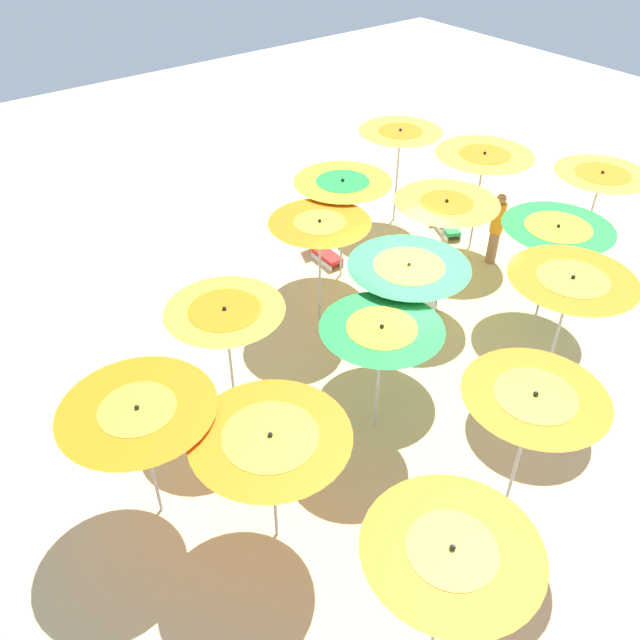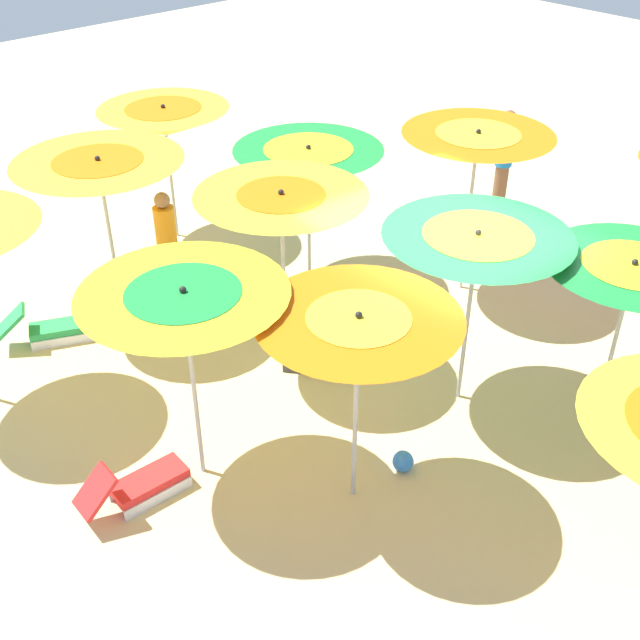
% 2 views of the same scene
% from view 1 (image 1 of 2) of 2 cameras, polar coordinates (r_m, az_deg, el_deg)
% --- Properties ---
extents(ground, '(39.39, 39.39, 0.04)m').
position_cam_1_polar(ground, '(12.86, 7.65, -3.28)').
color(ground, beige).
extents(beach_umbrella_0, '(2.01, 2.01, 2.23)m').
position_cam_1_polar(beach_umbrella_0, '(7.61, 11.40, -19.78)').
color(beach_umbrella_0, '#B2B2B7').
rests_on(beach_umbrella_0, ground).
extents(beach_umbrella_1, '(1.92, 1.92, 2.53)m').
position_cam_1_polar(beach_umbrella_1, '(8.97, 18.22, -7.07)').
color(beach_umbrella_1, '#B2B2B7').
rests_on(beach_umbrella_1, ground).
extents(beach_umbrella_2, '(2.10, 2.10, 2.51)m').
position_cam_1_polar(beach_umbrella_2, '(11.40, 21.16, 2.70)').
color(beach_umbrella_2, '#B2B2B7').
rests_on(beach_umbrella_2, ground).
extents(beach_umbrella_3, '(2.16, 2.16, 2.17)m').
position_cam_1_polar(beach_umbrella_3, '(13.55, 20.08, 7.13)').
color(beach_umbrella_3, '#B2B2B7').
rests_on(beach_umbrella_3, ground).
extents(beach_umbrella_4, '(2.06, 2.06, 2.28)m').
position_cam_1_polar(beach_umbrella_4, '(15.87, 23.39, 11.07)').
color(beach_umbrella_4, '#B2B2B7').
rests_on(beach_umbrella_4, ground).
extents(beach_umbrella_5, '(2.12, 2.12, 2.18)m').
position_cam_1_polar(beach_umbrella_5, '(8.55, -4.33, -10.93)').
color(beach_umbrella_5, '#B2B2B7').
rests_on(beach_umbrella_5, ground).
extents(beach_umbrella_6, '(1.95, 1.95, 2.22)m').
position_cam_1_polar(beach_umbrella_6, '(10.10, 5.41, -1.37)').
color(beach_umbrella_6, '#B2B2B7').
rests_on(beach_umbrella_6, ground).
extents(beach_umbrella_7, '(2.13, 2.13, 2.35)m').
position_cam_1_polar(beach_umbrella_7, '(11.35, 7.76, 4.04)').
color(beach_umbrella_7, '#B2B2B7').
rests_on(beach_umbrella_7, ground).
extents(beach_umbrella_8, '(2.08, 2.08, 2.46)m').
position_cam_1_polar(beach_umbrella_8, '(13.25, 11.00, 9.49)').
color(beach_umbrella_8, '#B2B2B7').
rests_on(beach_umbrella_8, ground).
extents(beach_umbrella_9, '(2.21, 2.21, 2.47)m').
position_cam_1_polar(beach_umbrella_9, '(15.52, 14.19, 13.44)').
color(beach_umbrella_9, '#B2B2B7').
rests_on(beach_umbrella_9, ground).
extents(beach_umbrella_10, '(2.13, 2.13, 2.24)m').
position_cam_1_polar(beach_umbrella_10, '(9.11, -15.57, -8.38)').
color(beach_umbrella_10, '#B2B2B7').
rests_on(beach_umbrella_10, ground).
extents(beach_umbrella_11, '(1.96, 1.96, 2.20)m').
position_cam_1_polar(beach_umbrella_11, '(10.58, -8.30, 0.15)').
color(beach_umbrella_11, '#B2B2B7').
rests_on(beach_umbrella_11, ground).
extents(beach_umbrella_12, '(1.98, 1.98, 2.36)m').
position_cam_1_polar(beach_umbrella_12, '(12.54, -0.03, 7.82)').
color(beach_umbrella_12, '#B2B2B7').
rests_on(beach_umbrella_12, ground).
extents(beach_umbrella_13, '(2.08, 2.08, 2.42)m').
position_cam_1_polar(beach_umbrella_13, '(13.95, 2.00, 11.44)').
color(beach_umbrella_13, '#B2B2B7').
rests_on(beach_umbrella_13, ground).
extents(beach_umbrella_14, '(2.02, 2.02, 2.47)m').
position_cam_1_polar(beach_umbrella_14, '(16.45, 7.04, 15.60)').
color(beach_umbrella_14, '#B2B2B7').
rests_on(beach_umbrella_14, ground).
extents(lounger_0, '(1.18, 1.08, 0.60)m').
position_cam_1_polar(lounger_0, '(13.84, 9.43, 1.13)').
color(lounger_0, '#333338').
rests_on(lounger_0, ground).
extents(lounger_1, '(0.93, 1.43, 0.60)m').
position_cam_1_polar(lounger_1, '(17.01, 10.98, 8.39)').
color(lounger_1, silver).
rests_on(lounger_1, ground).
extents(lounger_2, '(0.43, 1.22, 0.61)m').
position_cam_1_polar(lounger_2, '(15.46, 0.40, 5.98)').
color(lounger_2, silver).
rests_on(lounger_2, ground).
extents(beachgoer_1, '(0.30, 0.30, 1.76)m').
position_cam_1_polar(beachgoer_1, '(15.57, 15.24, 7.87)').
color(beachgoer_1, '#A3704C').
rests_on(beachgoer_1, ground).
extents(beach_ball, '(0.24, 0.24, 0.24)m').
position_cam_1_polar(beach_ball, '(13.17, 1.35, -0.95)').
color(beach_ball, '#337FE5').
rests_on(beach_ball, ground).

